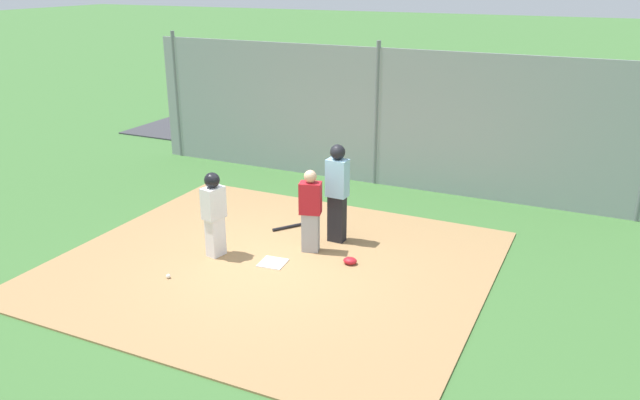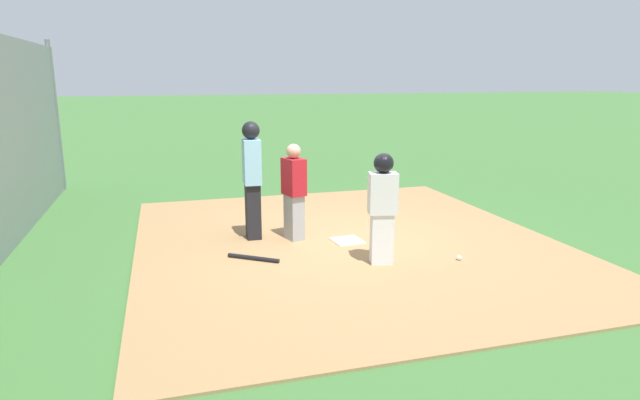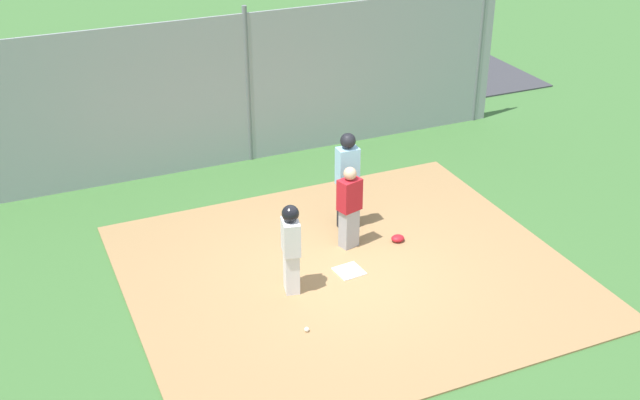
{
  "view_description": "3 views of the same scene",
  "coord_description": "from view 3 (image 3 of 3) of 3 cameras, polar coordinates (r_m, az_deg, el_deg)",
  "views": [
    {
      "loc": [
        -4.97,
        8.59,
        4.8
      ],
      "look_at": [
        -0.41,
        -1.05,
        0.92
      ],
      "focal_mm": 35.37,
      "sensor_mm": 36.0,
      "label": 1
    },
    {
      "loc": [
        7.66,
        -2.68,
        2.57
      ],
      "look_at": [
        -0.25,
        -0.37,
        0.67
      ],
      "focal_mm": 30.19,
      "sensor_mm": 36.0,
      "label": 2
    },
    {
      "loc": [
        4.96,
        10.14,
        7.29
      ],
      "look_at": [
        0.03,
        -1.14,
        0.84
      ],
      "focal_mm": 44.91,
      "sensor_mm": 36.0,
      "label": 3
    }
  ],
  "objects": [
    {
      "name": "home_plate",
      "position": [
        13.41,
        2.09,
        -5.08
      ],
      "size": [
        0.48,
        0.48,
        0.02
      ],
      "primitive_type": "cube",
      "rotation": [
        0.0,
        0.0,
        0.1
      ],
      "color": "white",
      "rests_on": "dirt_infield"
    },
    {
      "name": "baseball",
      "position": [
        12.04,
        -0.95,
        -9.2
      ],
      "size": [
        0.07,
        0.07,
        0.07
      ],
      "primitive_type": "sphere",
      "color": "white",
      "rests_on": "dirt_infield"
    },
    {
      "name": "dirt_infield",
      "position": [
        13.43,
        2.09,
        -5.17
      ],
      "size": [
        7.2,
        6.4,
        0.03
      ],
      "primitive_type": "cube",
      "color": "#9E774C",
      "rests_on": "ground_plane"
    },
    {
      "name": "catcher",
      "position": [
        13.75,
        2.11,
        -0.46
      ],
      "size": [
        0.44,
        0.35,
        1.52
      ],
      "rotation": [
        0.0,
        0.0,
        1.85
      ],
      "color": "#9E9EA3",
      "rests_on": "dirt_infield"
    },
    {
      "name": "backstop_fence",
      "position": [
        16.9,
        -5.17,
        7.88
      ],
      "size": [
        12.0,
        0.1,
        3.35
      ],
      "color": "#93999E",
      "rests_on": "ground_plane"
    },
    {
      "name": "parked_car_blue",
      "position": [
        21.92,
        -1.2,
        9.91
      ],
      "size": [
        4.29,
        2.07,
        1.28
      ],
      "rotation": [
        0.0,
        0.0,
        0.06
      ],
      "color": "#28428C",
      "rests_on": "parking_lot"
    },
    {
      "name": "umpire",
      "position": [
        14.24,
        1.96,
        1.54
      ],
      "size": [
        0.39,
        0.28,
        1.86
      ],
      "rotation": [
        0.0,
        0.0,
        1.54
      ],
      "color": "black",
      "rests_on": "dirt_infield"
    },
    {
      "name": "parking_lot",
      "position": [
        20.83,
        -8.37,
        6.92
      ],
      "size": [
        18.0,
        5.2,
        0.04
      ],
      "primitive_type": "cube",
      "color": "#38383D",
      "rests_on": "ground_plane"
    },
    {
      "name": "runner",
      "position": [
        12.5,
        -2.08,
        -3.15
      ],
      "size": [
        0.33,
        0.43,
        1.54
      ],
      "rotation": [
        0.0,
        0.0,
        2.93
      ],
      "color": "silver",
      "rests_on": "dirt_infield"
    },
    {
      "name": "baseball_bat",
      "position": [
        14.47,
        -2.25,
        -2.35
      ],
      "size": [
        0.51,
        0.67,
        0.06
      ],
      "primitive_type": "cylinder",
      "rotation": [
        0.0,
        1.57,
        4.09
      ],
      "color": "black",
      "rests_on": "dirt_infield"
    },
    {
      "name": "ground_plane",
      "position": [
        13.43,
        2.09,
        -5.23
      ],
      "size": [
        140.0,
        140.0,
        0.0
      ],
      "primitive_type": "plane",
      "color": "#3D6B33"
    },
    {
      "name": "parked_car_white",
      "position": [
        20.26,
        -15.8,
        7.36
      ],
      "size": [
        4.29,
        2.08,
        1.28
      ],
      "rotation": [
        0.0,
        0.0,
        3.2
      ],
      "color": "silver",
      "rests_on": "parking_lot"
    },
    {
      "name": "catcher_mask",
      "position": [
        14.29,
        5.56,
        -2.74
      ],
      "size": [
        0.24,
        0.2,
        0.12
      ],
      "primitive_type": "ellipsoid",
      "color": "#B21923",
      "rests_on": "dirt_infield"
    }
  ]
}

